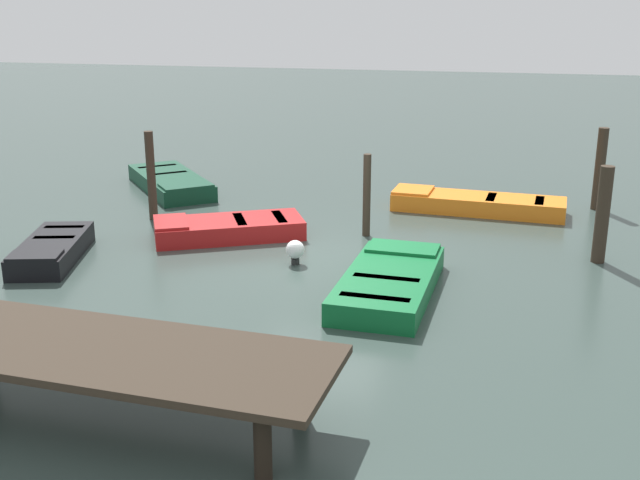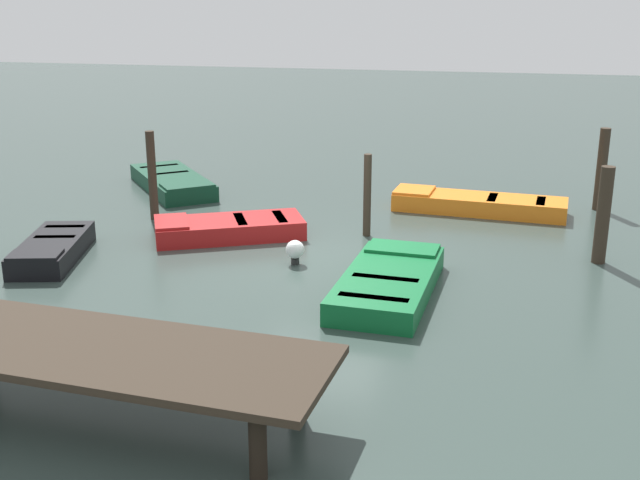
{
  "view_description": "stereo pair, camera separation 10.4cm",
  "coord_description": "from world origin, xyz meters",
  "px_view_note": "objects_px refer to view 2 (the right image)",
  "views": [
    {
      "loc": [
        -3.27,
        14.45,
        5.01
      ],
      "look_at": [
        0.0,
        0.0,
        0.35
      ],
      "focal_mm": 44.01,
      "sensor_mm": 36.0,
      "label": 1
    },
    {
      "loc": [
        -3.38,
        14.43,
        5.01
      ],
      "look_at": [
        0.0,
        0.0,
        0.35
      ],
      "focal_mm": 44.01,
      "sensor_mm": 36.0,
      "label": 2
    }
  ],
  "objects_px": {
    "rowboat_black": "(52,249)",
    "mooring_piling_mid_left": "(603,215)",
    "mooring_piling_center": "(367,195)",
    "rowboat_green": "(388,282)",
    "mooring_piling_far_right": "(601,169)",
    "rowboat_orange": "(477,203)",
    "rowboat_dark_green": "(172,182)",
    "marker_buoy": "(295,250)",
    "dock_segment": "(100,354)",
    "rowboat_red": "(228,228)",
    "mooring_piling_far_left": "(152,176)"
  },
  "relations": [
    {
      "from": "dock_segment",
      "to": "rowboat_green",
      "type": "height_order",
      "value": "dock_segment"
    },
    {
      "from": "rowboat_black",
      "to": "mooring_piling_far_right",
      "type": "xyz_separation_m",
      "value": [
        -10.86,
        -6.38,
        0.78
      ]
    },
    {
      "from": "rowboat_orange",
      "to": "marker_buoy",
      "type": "relative_size",
      "value": 8.61
    },
    {
      "from": "rowboat_dark_green",
      "to": "mooring_piling_far_left",
      "type": "distance_m",
      "value": 2.95
    },
    {
      "from": "rowboat_green",
      "to": "rowboat_orange",
      "type": "bearing_deg",
      "value": -9.38
    },
    {
      "from": "dock_segment",
      "to": "mooring_piling_far_left",
      "type": "distance_m",
      "value": 9.04
    },
    {
      "from": "mooring_piling_center",
      "to": "rowboat_black",
      "type": "bearing_deg",
      "value": 27.37
    },
    {
      "from": "rowboat_orange",
      "to": "mooring_piling_center",
      "type": "bearing_deg",
      "value": 52.31
    },
    {
      "from": "dock_segment",
      "to": "rowboat_orange",
      "type": "relative_size",
      "value": 1.42
    },
    {
      "from": "mooring_piling_far_right",
      "to": "mooring_piling_center",
      "type": "height_order",
      "value": "mooring_piling_far_right"
    },
    {
      "from": "rowboat_red",
      "to": "mooring_piling_far_right",
      "type": "relative_size",
      "value": 1.7
    },
    {
      "from": "rowboat_green",
      "to": "marker_buoy",
      "type": "xyz_separation_m",
      "value": [
        1.99,
        -1.14,
        0.07
      ]
    },
    {
      "from": "rowboat_orange",
      "to": "rowboat_green",
      "type": "xyz_separation_m",
      "value": [
        1.29,
        5.8,
        0.0
      ]
    },
    {
      "from": "rowboat_black",
      "to": "rowboat_red",
      "type": "relative_size",
      "value": 0.84
    },
    {
      "from": "mooring_piling_center",
      "to": "rowboat_red",
      "type": "bearing_deg",
      "value": 15.93
    },
    {
      "from": "rowboat_red",
      "to": "rowboat_green",
      "type": "xyz_separation_m",
      "value": [
        -3.84,
        2.5,
        -0.0
      ]
    },
    {
      "from": "rowboat_green",
      "to": "mooring_piling_mid_left",
      "type": "relative_size",
      "value": 1.82
    },
    {
      "from": "rowboat_black",
      "to": "mooring_piling_mid_left",
      "type": "height_order",
      "value": "mooring_piling_mid_left"
    },
    {
      "from": "marker_buoy",
      "to": "mooring_piling_center",
      "type": "bearing_deg",
      "value": -115.2
    },
    {
      "from": "mooring_piling_far_left",
      "to": "mooring_piling_center",
      "type": "distance_m",
      "value": 5.04
    },
    {
      "from": "mooring_piling_far_left",
      "to": "rowboat_orange",
      "type": "bearing_deg",
      "value": -162.51
    },
    {
      "from": "rowboat_black",
      "to": "marker_buoy",
      "type": "distance_m",
      "value": 4.81
    },
    {
      "from": "dock_segment",
      "to": "mooring_piling_mid_left",
      "type": "height_order",
      "value": "mooring_piling_mid_left"
    },
    {
      "from": "rowboat_dark_green",
      "to": "rowboat_orange",
      "type": "bearing_deg",
      "value": 47.73
    },
    {
      "from": "rowboat_green",
      "to": "dock_segment",
      "type": "bearing_deg",
      "value": 153.62
    },
    {
      "from": "mooring_piling_far_right",
      "to": "rowboat_red",
      "type": "bearing_deg",
      "value": 27.87
    },
    {
      "from": "dock_segment",
      "to": "mooring_piling_far_right",
      "type": "bearing_deg",
      "value": -116.81
    },
    {
      "from": "dock_segment",
      "to": "mooring_piling_mid_left",
      "type": "distance_m",
      "value": 9.99
    },
    {
      "from": "rowboat_green",
      "to": "mooring_piling_center",
      "type": "relative_size",
      "value": 1.94
    },
    {
      "from": "rowboat_orange",
      "to": "mooring_piling_center",
      "type": "height_order",
      "value": "mooring_piling_center"
    },
    {
      "from": "dock_segment",
      "to": "mooring_piling_far_right",
      "type": "distance_m",
      "value": 13.58
    },
    {
      "from": "rowboat_black",
      "to": "dock_segment",
      "type": "bearing_deg",
      "value": 21.61
    },
    {
      "from": "rowboat_orange",
      "to": "mooring_piling_center",
      "type": "distance_m",
      "value": 3.42
    },
    {
      "from": "rowboat_black",
      "to": "mooring_piling_mid_left",
      "type": "relative_size",
      "value": 1.48
    },
    {
      "from": "mooring_piling_mid_left",
      "to": "rowboat_red",
      "type": "bearing_deg",
      "value": 0.66
    },
    {
      "from": "mooring_piling_far_right",
      "to": "marker_buoy",
      "type": "bearing_deg",
      "value": 42.31
    },
    {
      "from": "mooring_piling_far_right",
      "to": "rowboat_black",
      "type": "bearing_deg",
      "value": 30.42
    },
    {
      "from": "mooring_piling_center",
      "to": "marker_buoy",
      "type": "xyz_separation_m",
      "value": [
        1.02,
        2.18,
        -0.61
      ]
    },
    {
      "from": "mooring_piling_mid_left",
      "to": "mooring_piling_far_right",
      "type": "relative_size",
      "value": 0.96
    },
    {
      "from": "rowboat_red",
      "to": "mooring_piling_center",
      "type": "distance_m",
      "value": 3.06
    },
    {
      "from": "mooring_piling_mid_left",
      "to": "mooring_piling_center",
      "type": "xyz_separation_m",
      "value": [
        4.72,
        -0.73,
        -0.06
      ]
    },
    {
      "from": "rowboat_orange",
      "to": "mooring_piling_center",
      "type": "xyz_separation_m",
      "value": [
        2.26,
        2.48,
        0.68
      ]
    },
    {
      "from": "rowboat_black",
      "to": "mooring_piling_center",
      "type": "bearing_deg",
      "value": 102.44
    },
    {
      "from": "rowboat_dark_green",
      "to": "marker_buoy",
      "type": "relative_size",
      "value": 7.76
    },
    {
      "from": "mooring_piling_far_left",
      "to": "mooring_piling_far_right",
      "type": "distance_m",
      "value": 10.63
    },
    {
      "from": "rowboat_green",
      "to": "mooring_piling_far_right",
      "type": "relative_size",
      "value": 1.75
    },
    {
      "from": "mooring_piling_mid_left",
      "to": "rowboat_dark_green",
      "type": "bearing_deg",
      "value": -19.21
    },
    {
      "from": "rowboat_dark_green",
      "to": "mooring_piling_center",
      "type": "distance_m",
      "value": 6.51
    },
    {
      "from": "rowboat_green",
      "to": "marker_buoy",
      "type": "relative_size",
      "value": 7.26
    },
    {
      "from": "rowboat_red",
      "to": "mooring_piling_far_right",
      "type": "xyz_separation_m",
      "value": [
        -7.97,
        -4.21,
        0.78
      ]
    }
  ]
}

